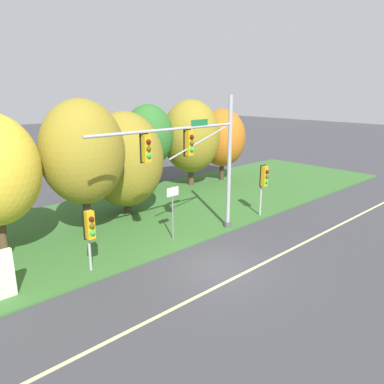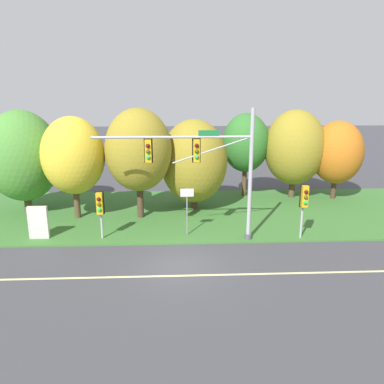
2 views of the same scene
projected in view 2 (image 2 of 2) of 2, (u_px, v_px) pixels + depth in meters
ground_plane at (180, 264)px, 18.49m from camera, size 160.00×160.00×0.00m
lane_stripe at (180, 276)px, 17.33m from camera, size 36.00×0.16×0.01m
grass_verge at (178, 212)px, 26.44m from camera, size 48.00×11.50×0.10m
traffic_signal_mast at (207, 162)px, 20.23m from camera, size 8.74×0.49×7.36m
pedestrian_signal_near_kerb at (304, 200)px, 20.89m from camera, size 0.46×0.55×3.20m
pedestrian_signal_further_along at (100, 206)px, 20.91m from camera, size 0.46×0.55×2.81m
route_sign_post at (187, 205)px, 21.57m from camera, size 0.75×0.08×2.87m
tree_nearest_road at (23, 156)px, 25.50m from camera, size 4.97×4.97×7.05m
tree_left_of_mast at (73, 156)px, 24.14m from camera, size 4.04×4.04×6.71m
tree_behind_signpost at (138, 150)px, 24.12m from camera, size 4.30×4.30×7.23m
tree_mid_verge at (194, 161)px, 26.30m from camera, size 4.70×4.70×6.39m
tree_tall_centre at (246, 143)px, 29.47m from camera, size 3.69×3.69×6.61m
tree_right_far at (295, 148)px, 29.11m from camera, size 4.66×4.66×6.91m
tree_furthest_back at (337, 153)px, 28.86m from camera, size 3.90×3.90×6.10m
info_kiosk at (38, 223)px, 21.35m from camera, size 1.10×0.24×1.90m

